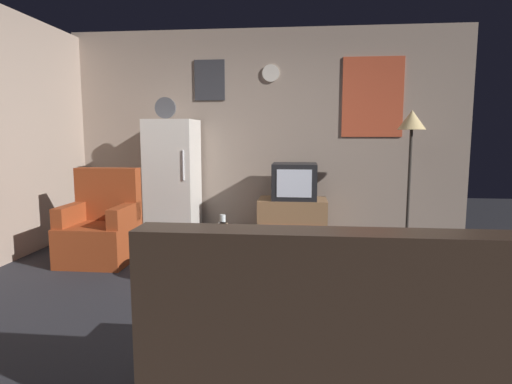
# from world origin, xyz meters

# --- Properties ---
(ground_plane) EXTENTS (12.00, 12.00, 0.00)m
(ground_plane) POSITION_xyz_m (0.00, 0.00, 0.00)
(ground_plane) COLOR #232328
(wall_with_art) EXTENTS (5.20, 0.12, 2.67)m
(wall_with_art) POSITION_xyz_m (0.01, 2.45, 1.34)
(wall_with_art) COLOR gray
(wall_with_art) RESTS_ON ground_plane
(fridge) EXTENTS (0.60, 0.62, 1.77)m
(fridge) POSITION_xyz_m (-1.14, 2.03, 0.75)
(fridge) COLOR silver
(fridge) RESTS_ON ground_plane
(tv_stand) EXTENTS (0.84, 0.53, 0.52)m
(tv_stand) POSITION_xyz_m (0.38, 2.00, 0.26)
(tv_stand) COLOR #8E6642
(tv_stand) RESTS_ON ground_plane
(crt_tv) EXTENTS (0.54, 0.51, 0.44)m
(crt_tv) POSITION_xyz_m (0.40, 2.00, 0.74)
(crt_tv) COLOR black
(crt_tv) RESTS_ON tv_stand
(standing_lamp) EXTENTS (0.32, 0.32, 1.59)m
(standing_lamp) POSITION_xyz_m (1.73, 1.83, 1.36)
(standing_lamp) COLOR #332D28
(standing_lamp) RESTS_ON ground_plane
(coffee_table) EXTENTS (0.72, 0.72, 0.44)m
(coffee_table) POSITION_xyz_m (-0.25, 0.39, 0.22)
(coffee_table) COLOR #8E6642
(coffee_table) RESTS_ON ground_plane
(wine_glass) EXTENTS (0.05, 0.05, 0.15)m
(wine_glass) POSITION_xyz_m (-0.22, 0.48, 0.52)
(wine_glass) COLOR silver
(wine_glass) RESTS_ON coffee_table
(mug_ceramic_white) EXTENTS (0.08, 0.08, 0.09)m
(mug_ceramic_white) POSITION_xyz_m (-0.21, 0.40, 0.49)
(mug_ceramic_white) COLOR silver
(mug_ceramic_white) RESTS_ON coffee_table
(mug_ceramic_tan) EXTENTS (0.08, 0.08, 0.09)m
(mug_ceramic_tan) POSITION_xyz_m (-0.20, 0.41, 0.49)
(mug_ceramic_tan) COLOR tan
(mug_ceramic_tan) RESTS_ON coffee_table
(remote_control) EXTENTS (0.15, 0.05, 0.02)m
(remote_control) POSITION_xyz_m (-0.42, 0.39, 0.46)
(remote_control) COLOR black
(remote_control) RESTS_ON coffee_table
(armchair) EXTENTS (0.68, 0.68, 0.96)m
(armchair) POSITION_xyz_m (-1.59, 0.91, 0.34)
(armchair) COLOR maroon
(armchair) RESTS_ON ground_plane
(couch) EXTENTS (1.70, 0.80, 0.92)m
(couch) POSITION_xyz_m (0.63, -1.33, 0.31)
(couch) COLOR #38281E
(couch) RESTS_ON ground_plane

